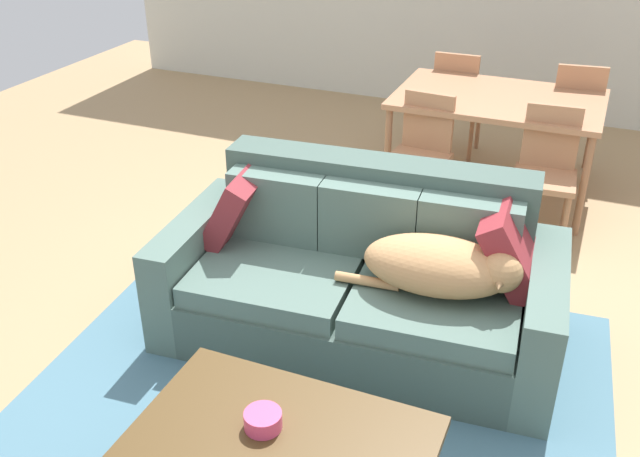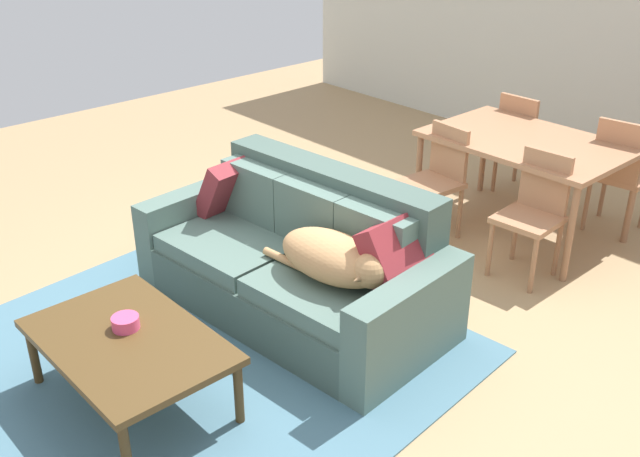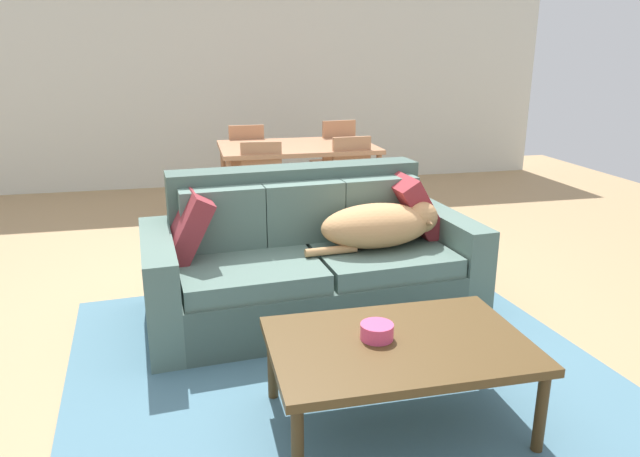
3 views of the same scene
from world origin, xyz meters
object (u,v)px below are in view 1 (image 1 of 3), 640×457
at_px(dining_chair_near_left, 421,150).
at_px(dining_chair_far_right, 574,115).
at_px(coffee_table, 280,449).
at_px(dining_chair_far_left, 456,99).
at_px(dining_table, 498,105).
at_px(bowl_on_coffee_table, 263,420).
at_px(dog_on_left_cushion, 443,266).
at_px(dining_chair_near_right, 546,167).
at_px(throw_pillow_by_left_arm, 235,207).
at_px(throw_pillow_by_right_arm, 513,248).
at_px(couch, 362,279).

bearing_deg(dining_chair_near_left, dining_chair_far_right, 54.35).
bearing_deg(coffee_table, dining_chair_far_left, 93.65).
distance_m(dining_table, dining_chair_far_left, 0.78).
distance_m(coffee_table, dining_table, 3.37).
distance_m(bowl_on_coffee_table, dining_table, 3.33).
xyz_separation_m(dog_on_left_cushion, coffee_table, (-0.31, -1.20, -0.20)).
height_order(dining_chair_near_left, dining_chair_near_right, dining_chair_near_right).
distance_m(throw_pillow_by_left_arm, dining_table, 2.31).
bearing_deg(dining_chair_near_right, throw_pillow_by_right_arm, -94.16).
distance_m(dog_on_left_cushion, throw_pillow_by_right_arm, 0.37).
distance_m(throw_pillow_by_left_arm, dining_chair_far_right, 3.01).
bearing_deg(dog_on_left_cushion, dining_chair_near_right, 74.78).
xyz_separation_m(throw_pillow_by_left_arm, dining_chair_far_right, (1.58, 2.57, -0.10)).
relative_size(dining_table, dining_chair_near_left, 1.68).
height_order(dining_table, dining_chair_far_right, dining_chair_far_right).
distance_m(dog_on_left_cushion, dining_chair_near_left, 1.70).
bearing_deg(bowl_on_coffee_table, dining_chair_far_left, 92.40).
distance_m(coffee_table, dining_chair_far_left, 3.98).
bearing_deg(throw_pillow_by_right_arm, dining_chair_far_right, 87.98).
relative_size(couch, dining_chair_far_left, 2.34).
bearing_deg(dining_chair_far_right, dog_on_left_cushion, 74.94).
relative_size(couch, dining_table, 1.45).
height_order(couch, dog_on_left_cushion, couch).
relative_size(bowl_on_coffee_table, dining_chair_far_left, 0.16).
bearing_deg(dining_chair_near_right, dining_chair_near_left, 177.33).
distance_m(throw_pillow_by_right_arm, dining_chair_near_left, 1.63).
height_order(dining_table, dining_chair_near_left, dining_chair_near_left).
relative_size(couch, bowl_on_coffee_table, 14.39).
bearing_deg(bowl_on_coffee_table, couch, 91.99).
relative_size(dining_table, dining_chair_far_right, 1.56).
height_order(couch, dining_chair_far_right, dining_chair_far_right).
bearing_deg(throw_pillow_by_right_arm, dining_chair_near_left, 121.26).
height_order(bowl_on_coffee_table, dining_chair_near_left, dining_chair_near_left).
height_order(dog_on_left_cushion, coffee_table, dog_on_left_cushion).
relative_size(throw_pillow_by_right_arm, dining_chair_near_right, 0.48).
relative_size(throw_pillow_by_right_arm, dining_chair_far_right, 0.45).
distance_m(couch, dining_chair_near_right, 1.70).
bearing_deg(dining_table, bowl_on_coffee_table, -94.65).
bearing_deg(coffee_table, dining_chair_far_right, 79.82).
relative_size(throw_pillow_by_left_arm, dining_table, 0.28).
distance_m(bowl_on_coffee_table, dining_chair_far_right, 3.90).
height_order(throw_pillow_by_left_arm, bowl_on_coffee_table, throw_pillow_by_left_arm).
xyz_separation_m(dog_on_left_cushion, throw_pillow_by_right_arm, (0.29, 0.22, 0.05)).
bearing_deg(coffee_table, throw_pillow_by_right_arm, 66.82).
bearing_deg(coffee_table, couch, 95.79).
distance_m(bowl_on_coffee_table, dining_chair_near_right, 2.87).
xyz_separation_m(dining_table, dining_chair_far_left, (-0.43, 0.62, -0.20)).
bearing_deg(dog_on_left_cushion, throw_pillow_by_right_arm, 31.98).
relative_size(dining_chair_near_right, dining_chair_far_left, 0.98).
xyz_separation_m(dog_on_left_cushion, bowl_on_coffee_table, (-0.40, -1.16, -0.13)).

